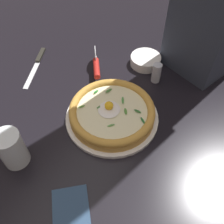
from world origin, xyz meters
name	(u,v)px	position (x,y,z in m)	size (l,w,h in m)	color
ground_plane	(124,115)	(0.00, 0.00, -0.01)	(2.40, 2.40, 0.03)	black
pizza_plate	(112,117)	(-0.04, 0.02, 0.01)	(0.29, 0.29, 0.01)	white
pizza	(112,112)	(-0.04, 0.02, 0.03)	(0.27, 0.27, 0.06)	gold
side_bowl	(145,60)	(0.25, 0.05, 0.02)	(0.11, 0.11, 0.04)	white
pizza_cutter	(96,65)	(0.11, 0.18, 0.04)	(0.13, 0.10, 0.08)	silver
table_knife	(38,61)	(0.04, 0.41, 0.00)	(0.21, 0.11, 0.01)	silver
drinking_glass	(13,151)	(-0.31, 0.17, 0.05)	(0.07, 0.07, 0.11)	silver
folded_napkin	(71,214)	(-0.35, -0.06, 0.00)	(0.14, 0.09, 0.01)	navy
pepper_shaker	(156,73)	(0.19, -0.02, 0.04)	(0.03, 0.03, 0.07)	silver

